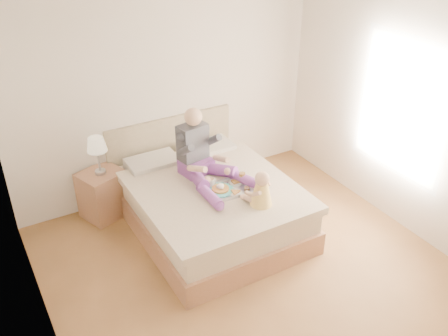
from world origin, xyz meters
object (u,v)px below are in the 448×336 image
nightstand (103,194)px  tray (229,187)px  baby (261,191)px  adult (202,158)px  bed (207,201)px

nightstand → tray: bearing=-64.2°
tray → baby: bearing=-65.8°
tray → baby: (0.15, -0.41, 0.13)m
nightstand → baby: (1.26, -1.50, 0.47)m
adult → tray: 0.46m
bed → nightstand: size_ratio=3.63×
adult → nightstand: bearing=134.6°
baby → nightstand: bearing=102.8°
nightstand → adult: 1.34m
bed → tray: 0.45m
tray → baby: baby is taller
bed → nightstand: bearing=141.5°
bed → baby: size_ratio=5.57×
bed → tray: bearing=-69.4°
nightstand → baby: baby is taller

